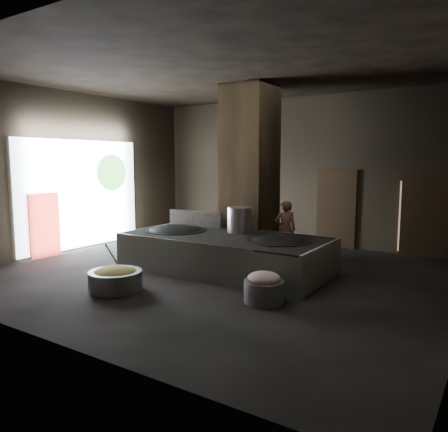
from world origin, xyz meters
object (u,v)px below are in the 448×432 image
Objects in this scene: wok_left at (176,233)px; veg_basin at (115,281)px; hearth_platform at (225,253)px; stock_pot at (239,220)px; wok_right at (278,244)px; cook at (285,230)px; meat_basin at (264,292)px.

wok_left reaches higher than veg_basin.
hearth_platform is 0.90m from stock_pot.
hearth_platform is 1.49m from wok_left.
hearth_platform is at bearing -177.88° from wok_right.
cook is 2.10× the size of meat_basin.
cook is 1.46× the size of veg_basin.
wok_left is at bearing 6.32° from cook.
veg_basin is (-2.29, -2.60, -0.56)m from wok_right.
veg_basin is at bearing -131.39° from wok_right.
wok_left is 2.86m from cook.
stock_pot is at bearing 29.59° from cook.
wok_left is at bearing 101.54° from veg_basin.
wok_right reaches higher than veg_basin.
meat_basin is at bearing -24.92° from wok_left.
wok_right reaches higher than hearth_platform.
wok_right is at bearing 1.27° from hearth_platform.
hearth_platform is at bearing -95.19° from stock_pot.
wok_right is 1.98m from cook.
cook is at bearing 70.39° from veg_basin.
hearth_platform is at bearing 1.97° from wok_left.
cook is (0.64, 1.90, 0.35)m from hearth_platform.
cook is (-0.71, 1.85, 0.02)m from wok_right.
cook is at bearing 42.95° from wok_left.
wok_right reaches higher than meat_basin.
wok_left is 2.05× the size of meat_basin.
cook reaches higher than hearth_platform.
wok_left is 2.42× the size of stock_pot.
cook reaches higher than veg_basin.
wok_right is at bearing 2.05° from wok_left.
stock_pot is at bearing 72.28° from veg_basin.
cook is at bearing 109.47° from meat_basin.
stock_pot is 0.85× the size of meat_basin.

